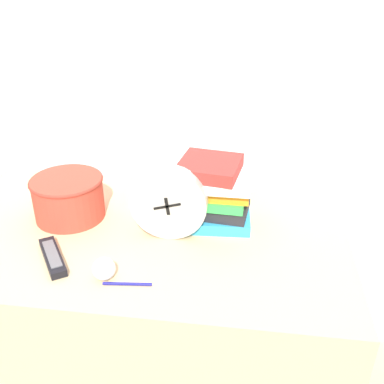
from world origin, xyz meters
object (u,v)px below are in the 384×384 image
(basket, at_px, (68,196))
(tv_remote, at_px, (53,257))
(desk_clock, at_px, (168,203))
(book_stack, at_px, (212,192))
(crumpled_paper_ball, at_px, (104,269))
(pen, at_px, (127,284))

(basket, distance_m, tv_remote, 0.24)
(basket, height_order, tv_remote, basket)
(desk_clock, relative_size, tv_remote, 1.31)
(book_stack, distance_m, basket, 0.44)
(book_stack, height_order, tv_remote, book_stack)
(desk_clock, height_order, basket, desk_clock)
(book_stack, xyz_separation_m, crumpled_paper_ball, (-0.24, -0.31, -0.07))
(book_stack, xyz_separation_m, basket, (-0.44, -0.03, -0.03))
(basket, xyz_separation_m, pen, (0.26, -0.30, -0.07))
(desk_clock, distance_m, tv_remote, 0.34)
(desk_clock, distance_m, basket, 0.33)
(tv_remote, relative_size, crumpled_paper_ball, 2.85)
(book_stack, relative_size, crumpled_paper_ball, 4.14)
(book_stack, relative_size, tv_remote, 1.45)
(desk_clock, distance_m, pen, 0.26)
(crumpled_paper_ball, height_order, pen, crumpled_paper_ball)
(book_stack, distance_m, crumpled_paper_ball, 0.40)
(tv_remote, bearing_deg, basket, 99.16)
(basket, relative_size, pen, 1.79)
(basket, bearing_deg, book_stack, 4.06)
(desk_clock, xyz_separation_m, tv_remote, (-0.29, -0.16, -0.10))
(desk_clock, relative_size, crumpled_paper_ball, 3.73)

